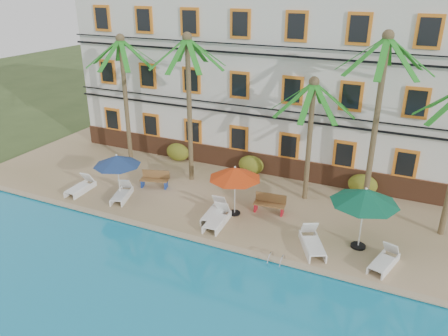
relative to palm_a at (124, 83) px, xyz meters
The scene contains 23 objects.
ground 10.66m from the palm_a, 32.89° to the right, with size 100.00×100.00×0.00m, color #384C23.
pool_deck 9.31m from the palm_a, ahead, with size 30.00×12.00×0.25m, color tan.
pool_coping 10.99m from the palm_a, 37.29° to the right, with size 30.00×0.35×0.06m, color tan.
hotel_building 9.25m from the palm_a, 32.08° to the left, with size 25.40×6.44×10.22m.
palm_a is the anchor object (origin of this frame).
palm_b 4.57m from the palm_a, ahead, with size 4.00×4.00×7.96m.
palm_c 10.96m from the palm_a, ahead, with size 4.00×4.00×6.24m.
palm_d 13.90m from the palm_a, ahead, with size 4.00×4.00×8.45m.
shrub_left 5.20m from the palm_a, 32.36° to the left, with size 1.50×0.90×1.10m, color #1F4F16.
shrub_mid 8.61m from the palm_a, 11.88° to the left, with size 1.50×0.90×1.10m, color #1F4F16.
shrub_right 14.25m from the palm_a, ahead, with size 1.50×0.90×1.10m, color #1F4F16.
umbrella_blue 5.47m from the palm_a, 60.63° to the right, with size 2.37×2.37×2.38m.
umbrella_red 9.33m from the palm_a, 20.98° to the right, with size 2.48×2.48×2.48m.
umbrella_green 14.82m from the palm_a, 14.28° to the right, with size 2.76×2.76×2.76m.
lounger_a 6.38m from the palm_a, 90.03° to the right, with size 0.76×1.88×0.87m.
lounger_b 6.67m from the palm_a, 59.33° to the right, with size 1.18×1.93×0.86m.
lounger_c 9.71m from the palm_a, 27.03° to the right, with size 0.85×1.98×0.91m.
lounger_d 10.24m from the palm_a, 28.94° to the right, with size 0.82×1.98×0.92m.
lounger_e 14.00m from the palm_a, 20.11° to the right, with size 1.58×2.14×0.96m.
lounger_f 16.60m from the palm_a, 16.63° to the right, with size 1.09×1.89×0.84m.
bench_left 5.92m from the palm_a, 35.29° to the right, with size 1.57×0.87×0.93m.
bench_right 10.97m from the palm_a, 13.32° to the right, with size 1.54×0.62×0.93m.
pool_ladder 13.80m from the palm_a, 28.05° to the right, with size 0.54×0.74×0.74m.
Camera 1 is at (7.77, -14.94, 10.48)m, focal length 35.00 mm.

